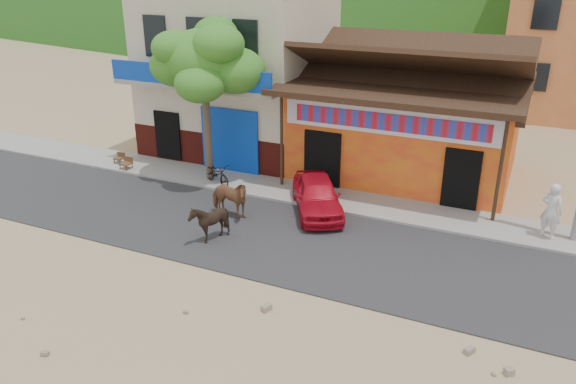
% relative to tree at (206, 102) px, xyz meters
% --- Properties ---
extents(ground, '(120.00, 120.00, 0.00)m').
position_rel_tree_xyz_m(ground, '(4.60, -5.80, -3.12)').
color(ground, '#9E825B').
rests_on(ground, ground).
extents(road, '(60.00, 5.00, 0.04)m').
position_rel_tree_xyz_m(road, '(4.60, -3.30, -3.10)').
color(road, '#28282B').
rests_on(road, ground).
extents(sidewalk, '(60.00, 2.00, 0.12)m').
position_rel_tree_xyz_m(sidewalk, '(4.60, 0.20, -3.06)').
color(sidewalk, gray).
rests_on(sidewalk, ground).
extents(dance_club, '(8.00, 6.00, 3.60)m').
position_rel_tree_xyz_m(dance_club, '(6.60, 4.20, -1.32)').
color(dance_club, orange).
rests_on(dance_club, ground).
extents(cafe_building, '(7.00, 6.00, 7.00)m').
position_rel_tree_xyz_m(cafe_building, '(-0.90, 4.20, 0.38)').
color(cafe_building, beige).
rests_on(cafe_building, ground).
extents(tree, '(3.00, 3.00, 6.00)m').
position_rel_tree_xyz_m(tree, '(0.00, 0.00, 0.00)').
color(tree, '#2D721E').
rests_on(tree, sidewalk).
extents(cow_tan, '(1.65, 0.88, 1.34)m').
position_rel_tree_xyz_m(cow_tan, '(2.37, -2.60, -2.41)').
color(cow_tan, brown).
rests_on(cow_tan, road).
extents(cow_dark, '(1.44, 1.38, 1.24)m').
position_rel_tree_xyz_m(cow_dark, '(2.68, -4.32, -2.46)').
color(cow_dark, black).
rests_on(cow_dark, road).
extents(red_car, '(3.05, 3.83, 1.22)m').
position_rel_tree_xyz_m(red_car, '(4.86, -1.00, -2.47)').
color(red_car, red).
rests_on(red_car, road).
extents(scooter, '(1.69, 1.27, 0.85)m').
position_rel_tree_xyz_m(scooter, '(0.60, -0.43, -2.58)').
color(scooter, black).
rests_on(scooter, sidewalk).
extents(pedestrian, '(0.76, 0.65, 1.77)m').
position_rel_tree_xyz_m(pedestrian, '(12.03, 0.02, -2.12)').
color(pedestrian, white).
rests_on(pedestrian, sidewalk).
extents(cafe_chair_left, '(0.38, 0.38, 0.78)m').
position_rel_tree_xyz_m(cafe_chair_left, '(-4.40, -0.03, -2.61)').
color(cafe_chair_left, '#492D18').
rests_on(cafe_chair_left, sidewalk).
extents(cafe_chair_right, '(0.46, 0.46, 0.90)m').
position_rel_tree_xyz_m(cafe_chair_right, '(-3.66, -0.50, -2.55)').
color(cafe_chair_right, '#52311B').
rests_on(cafe_chair_right, sidewalk).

